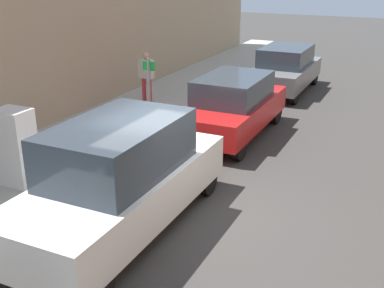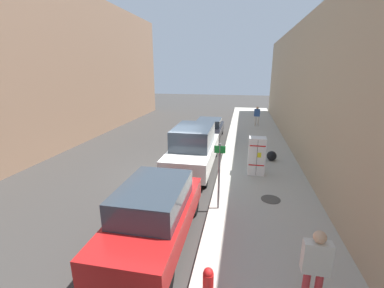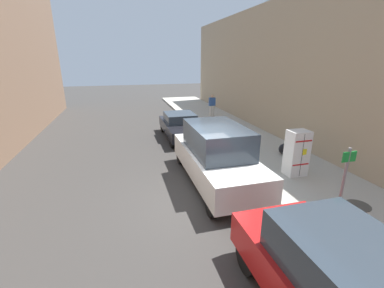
# 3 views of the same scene
# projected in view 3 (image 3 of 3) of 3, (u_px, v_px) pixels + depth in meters

# --- Properties ---
(ground_plane) EXTENTS (80.00, 80.00, 0.00)m
(ground_plane) POSITION_uv_depth(u_px,v_px,m) (200.00, 196.00, 8.46)
(ground_plane) COLOR #383533
(sidewalk_slab) EXTENTS (3.90, 44.00, 0.14)m
(sidewalk_slab) POSITION_uv_depth(u_px,v_px,m) (307.00, 180.00, 9.46)
(sidewalk_slab) COLOR #B2ADA0
(sidewalk_slab) RESTS_ON ground
(discarded_refrigerator) EXTENTS (0.75, 0.60, 1.72)m
(discarded_refrigerator) POSITION_uv_depth(u_px,v_px,m) (297.00, 153.00, 9.50)
(discarded_refrigerator) COLOR white
(discarded_refrigerator) RESTS_ON sidewalk_slab
(manhole_cover) EXTENTS (0.70, 0.70, 0.02)m
(manhole_cover) POSITION_uv_depth(u_px,v_px,m) (358.00, 205.00, 7.66)
(manhole_cover) COLOR #47443F
(manhole_cover) RESTS_ON sidewalk_slab
(street_sign_post) EXTENTS (0.36, 0.07, 2.33)m
(street_sign_post) POSITION_uv_depth(u_px,v_px,m) (342.00, 190.00, 5.88)
(street_sign_post) COLOR slate
(street_sign_post) RESTS_ON sidewalk_slab
(trash_bag) EXTENTS (0.51, 0.51, 0.51)m
(trash_bag) POSITION_uv_depth(u_px,v_px,m) (284.00, 149.00, 11.72)
(trash_bag) COLOR black
(trash_bag) RESTS_ON sidewalk_slab
(pedestrian_standing_near) EXTENTS (0.47, 0.22, 1.63)m
(pedestrian_standing_near) POSITION_uv_depth(u_px,v_px,m) (212.00, 104.00, 19.45)
(pedestrian_standing_near) COLOR beige
(pedestrian_standing_near) RESTS_ON sidewalk_slab
(parked_sedan_dark) EXTENTS (1.83, 4.32, 1.39)m
(parked_sedan_dark) POSITION_uv_depth(u_px,v_px,m) (181.00, 125.00, 14.57)
(parked_sedan_dark) COLOR black
(parked_sedan_dark) RESTS_ON ground
(parked_van_white) EXTENTS (1.99, 5.17, 2.12)m
(parked_van_white) POSITION_uv_depth(u_px,v_px,m) (216.00, 155.00, 9.15)
(parked_van_white) COLOR silver
(parked_van_white) RESTS_ON ground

